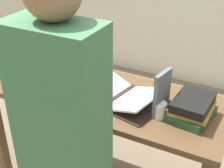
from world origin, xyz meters
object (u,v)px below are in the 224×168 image
at_px(reading_lamp, 46,25).
at_px(person_reader, 65,161).
at_px(book_standing_upright, 162,93).
at_px(coffee_mug, 160,110).
at_px(book_stack_tall, 192,108).
at_px(open_book, 118,94).

height_order(reading_lamp, person_reader, person_reader).
bearing_deg(book_standing_upright, coffee_mug, -68.06).
distance_m(book_stack_tall, book_standing_upright, 0.18).
xyz_separation_m(open_book, person_reader, (0.05, -0.62, 0.01)).
xyz_separation_m(book_stack_tall, person_reader, (-0.39, -0.62, -0.02)).
height_order(book_standing_upright, coffee_mug, book_standing_upright).
bearing_deg(book_standing_upright, open_book, -176.07).
relative_size(reading_lamp, person_reader, 0.25).
bearing_deg(coffee_mug, book_stack_tall, 24.69).
distance_m(book_standing_upright, reading_lamp, 0.93).
relative_size(book_stack_tall, reading_lamp, 0.68).
height_order(book_stack_tall, reading_lamp, reading_lamp).
xyz_separation_m(book_standing_upright, person_reader, (-0.22, -0.59, -0.09)).
height_order(book_standing_upright, reading_lamp, reading_lamp).
bearing_deg(reading_lamp, coffee_mug, -14.00).
height_order(open_book, coffee_mug, open_book).
bearing_deg(coffee_mug, reading_lamp, 166.00).
bearing_deg(book_standing_upright, reading_lamp, 178.89).
bearing_deg(person_reader, open_book, -85.00).
distance_m(coffee_mug, person_reader, 0.60).
relative_size(open_book, coffee_mug, 5.53).
bearing_deg(person_reader, book_stack_tall, -121.72).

